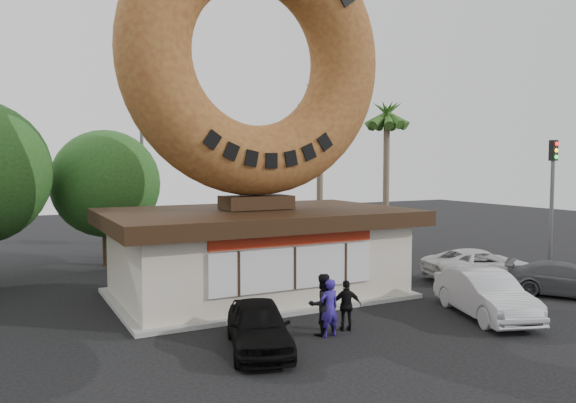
# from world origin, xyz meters

# --- Properties ---
(ground) EXTENTS (90.00, 90.00, 0.00)m
(ground) POSITION_xyz_m (0.00, 0.00, 0.00)
(ground) COLOR black
(ground) RESTS_ON ground
(donut_shop) EXTENTS (11.20, 7.20, 3.80)m
(donut_shop) POSITION_xyz_m (0.00, 5.98, 1.77)
(donut_shop) COLOR beige
(donut_shop) RESTS_ON ground
(giant_donut) EXTENTS (10.31, 2.63, 10.31)m
(giant_donut) POSITION_xyz_m (0.00, 6.00, 8.95)
(giant_donut) COLOR olive
(giant_donut) RESTS_ON donut_shop
(tree_mid) EXTENTS (5.20, 5.20, 6.63)m
(tree_mid) POSITION_xyz_m (-4.00, 15.00, 4.02)
(tree_mid) COLOR #473321
(tree_mid) RESTS_ON ground
(palm_near) EXTENTS (2.60, 2.60, 9.75)m
(palm_near) POSITION_xyz_m (7.50, 14.00, 8.41)
(palm_near) COLOR #726651
(palm_near) RESTS_ON ground
(palm_far) EXTENTS (2.60, 2.60, 8.75)m
(palm_far) POSITION_xyz_m (11.00, 12.50, 7.48)
(palm_far) COLOR #726651
(palm_far) RESTS_ON ground
(street_lamp) EXTENTS (2.11, 0.20, 8.00)m
(street_lamp) POSITION_xyz_m (-1.86, 16.00, 4.48)
(street_lamp) COLOR #59595E
(street_lamp) RESTS_ON ground
(traffic_signal) EXTENTS (0.30, 0.38, 6.07)m
(traffic_signal) POSITION_xyz_m (14.00, 3.99, 3.87)
(traffic_signal) COLOR #59595E
(traffic_signal) RESTS_ON ground
(person_left) EXTENTS (0.65, 0.46, 1.70)m
(person_left) POSITION_xyz_m (-0.23, 0.34, 0.85)
(person_left) COLOR navy
(person_left) RESTS_ON ground
(person_center) EXTENTS (0.91, 0.72, 1.81)m
(person_center) POSITION_xyz_m (-0.33, 0.58, 0.91)
(person_center) COLOR black
(person_center) RESTS_ON ground
(person_right) EXTENTS (0.97, 0.66, 1.53)m
(person_right) POSITION_xyz_m (0.54, 0.60, 0.76)
(person_right) COLOR black
(person_right) RESTS_ON ground
(car_black) EXTENTS (2.67, 4.19, 1.33)m
(car_black) POSITION_xyz_m (-2.53, 0.22, 0.66)
(car_black) COLOR black
(car_black) RESTS_ON ground
(car_silver) EXTENTS (2.89, 4.81, 1.50)m
(car_silver) POSITION_xyz_m (5.40, -0.22, 0.75)
(car_silver) COLOR #A8A9AD
(car_silver) RESTS_ON ground
(car_grey) EXTENTS (3.96, 4.56, 1.26)m
(car_grey) POSITION_xyz_m (10.36, 0.44, 0.63)
(car_grey) COLOR #4E4F53
(car_grey) RESTS_ON ground
(car_white) EXTENTS (5.25, 3.35, 1.35)m
(car_white) POSITION_xyz_m (9.57, 4.01, 0.67)
(car_white) COLOR silver
(car_white) RESTS_ON ground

